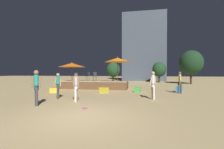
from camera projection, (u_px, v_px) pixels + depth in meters
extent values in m
plane|color=tan|center=(80.00, 117.00, 5.68)|extent=(120.00, 120.00, 0.00)
cube|color=brown|center=(94.00, 85.00, 15.75)|extent=(7.06, 2.29, 0.76)
cube|color=#CCB793|center=(91.00, 82.00, 14.66)|extent=(7.06, 0.12, 0.08)
cylinder|color=brown|center=(72.00, 78.00, 15.33)|extent=(0.05, 0.05, 2.24)
cone|color=orange|center=(72.00, 65.00, 15.31)|extent=(2.73, 2.73, 0.41)
sphere|color=orange|center=(72.00, 63.00, 15.31)|extent=(0.08, 0.08, 0.08)
cylinder|color=brown|center=(117.00, 76.00, 14.52)|extent=(0.05, 0.05, 2.70)
cone|color=orange|center=(117.00, 60.00, 14.50)|extent=(2.51, 2.51, 0.42)
sphere|color=orange|center=(117.00, 57.00, 14.49)|extent=(0.08, 0.08, 0.08)
cube|color=#4CC651|center=(138.00, 90.00, 12.72)|extent=(0.62, 0.62, 0.42)
cube|color=#2D9EDB|center=(179.00, 89.00, 12.95)|extent=(0.66, 0.66, 0.46)
cube|color=yellow|center=(54.00, 90.00, 12.60)|extent=(0.73, 0.73, 0.41)
cube|color=yellow|center=(104.00, 90.00, 12.40)|extent=(0.78, 0.78, 0.45)
cylinder|color=#3F3F47|center=(58.00, 93.00, 9.51)|extent=(0.13, 0.13, 0.76)
cylinder|color=tan|center=(58.00, 93.00, 9.67)|extent=(0.13, 0.13, 0.76)
cylinder|color=#3F3F47|center=(58.00, 86.00, 9.58)|extent=(0.20, 0.20, 0.24)
cylinder|color=teal|center=(58.00, 81.00, 9.57)|extent=(0.20, 0.20, 0.58)
cylinder|color=tan|center=(61.00, 82.00, 9.60)|extent=(0.16, 0.12, 0.52)
cylinder|color=tan|center=(55.00, 82.00, 9.55)|extent=(0.21, 0.14, 0.52)
sphere|color=tan|center=(58.00, 75.00, 9.57)|extent=(0.21, 0.21, 0.21)
cylinder|color=#3F3F47|center=(36.00, 97.00, 7.65)|extent=(0.13, 0.13, 0.84)
cylinder|color=#3F3F47|center=(37.00, 98.00, 7.50)|extent=(0.13, 0.13, 0.84)
cylinder|color=#3F3F47|center=(36.00, 88.00, 7.56)|extent=(0.22, 0.22, 0.24)
cylinder|color=teal|center=(36.00, 81.00, 7.56)|extent=(0.22, 0.22, 0.64)
cylinder|color=#997051|center=(32.00, 82.00, 7.46)|extent=(0.11, 0.11, 0.57)
cylinder|color=#997051|center=(40.00, 82.00, 7.66)|extent=(0.14, 0.14, 0.58)
sphere|color=#997051|center=(36.00, 72.00, 7.55)|extent=(0.23, 0.23, 0.23)
cylinder|color=white|center=(75.00, 95.00, 8.57)|extent=(0.13, 0.13, 0.77)
cylinder|color=#997051|center=(77.00, 95.00, 8.73)|extent=(0.13, 0.13, 0.77)
cylinder|color=white|center=(76.00, 87.00, 8.65)|extent=(0.20, 0.20, 0.24)
cylinder|color=beige|center=(76.00, 82.00, 8.64)|extent=(0.20, 0.20, 0.59)
cylinder|color=#997051|center=(79.00, 83.00, 8.61)|extent=(0.10, 0.08, 0.53)
cylinder|color=#997051|center=(73.00, 83.00, 8.68)|extent=(0.15, 0.09, 0.53)
sphere|color=#997051|center=(76.00, 75.00, 8.64)|extent=(0.21, 0.21, 0.21)
cylinder|color=#333842|center=(76.00, 74.00, 8.63)|extent=(0.23, 0.23, 0.07)
cylinder|color=tan|center=(152.00, 93.00, 9.41)|extent=(0.13, 0.13, 0.81)
cylinder|color=white|center=(154.00, 93.00, 9.25)|extent=(0.13, 0.13, 0.81)
cylinder|color=white|center=(153.00, 85.00, 9.33)|extent=(0.21, 0.21, 0.24)
cylinder|color=white|center=(153.00, 80.00, 9.32)|extent=(0.21, 0.21, 0.62)
cylinder|color=tan|center=(151.00, 81.00, 9.26)|extent=(0.24, 0.18, 0.56)
cylinder|color=tan|center=(155.00, 81.00, 9.38)|extent=(0.15, 0.13, 0.56)
sphere|color=tan|center=(153.00, 73.00, 9.32)|extent=(0.22, 0.22, 0.22)
cylinder|color=#3F3F47|center=(181.00, 88.00, 11.97)|extent=(0.13, 0.13, 0.81)
cylinder|color=#3F3F47|center=(179.00, 88.00, 12.05)|extent=(0.13, 0.13, 0.81)
cylinder|color=#3F3F47|center=(180.00, 82.00, 12.00)|extent=(0.21, 0.21, 0.24)
cylinder|color=#D8D14C|center=(180.00, 78.00, 12.00)|extent=(0.21, 0.21, 0.62)
cylinder|color=brown|center=(180.00, 79.00, 12.15)|extent=(0.12, 0.17, 0.56)
cylinder|color=brown|center=(180.00, 79.00, 11.85)|extent=(0.13, 0.19, 0.56)
sphere|color=brown|center=(180.00, 73.00, 11.99)|extent=(0.22, 0.22, 0.22)
cylinder|color=#2D3338|center=(87.00, 78.00, 16.48)|extent=(0.02, 0.02, 0.45)
cylinder|color=#2D3338|center=(86.00, 78.00, 16.21)|extent=(0.02, 0.02, 0.45)
cylinder|color=#2D3338|center=(89.00, 78.00, 16.37)|extent=(0.02, 0.02, 0.45)
cylinder|color=#2D3338|center=(88.00, 78.00, 16.09)|extent=(0.02, 0.02, 0.45)
cylinder|color=#2D3338|center=(87.00, 76.00, 16.28)|extent=(0.40, 0.40, 0.02)
cube|color=#2D3338|center=(89.00, 74.00, 16.21)|extent=(0.11, 0.36, 0.45)
cylinder|color=#2D3338|center=(93.00, 78.00, 15.62)|extent=(0.02, 0.02, 0.45)
cylinder|color=#2D3338|center=(96.00, 78.00, 15.58)|extent=(0.02, 0.02, 0.45)
cylinder|color=#2D3338|center=(94.00, 78.00, 15.91)|extent=(0.02, 0.02, 0.45)
cylinder|color=#2D3338|center=(96.00, 78.00, 15.87)|extent=(0.02, 0.02, 0.45)
cylinder|color=#2D3338|center=(95.00, 76.00, 15.74)|extent=(0.40, 0.40, 0.02)
cube|color=#2D3338|center=(95.00, 74.00, 15.91)|extent=(0.36, 0.04, 0.45)
cylinder|color=#E54C99|center=(85.00, 108.00, 6.97)|extent=(0.24, 0.24, 0.03)
cylinder|color=#3D2B1C|center=(159.00, 79.00, 25.16)|extent=(0.28, 0.28, 1.18)
ellipsoid|color=#1E4223|center=(159.00, 69.00, 25.14)|extent=(2.26, 2.26, 2.49)
cylinder|color=#3D2B1C|center=(113.00, 80.00, 22.90)|extent=(0.28, 0.28, 1.16)
ellipsoid|color=#1E4223|center=(113.00, 70.00, 22.88)|extent=(2.08, 2.08, 2.28)
cylinder|color=#3D2B1C|center=(191.00, 78.00, 21.65)|extent=(0.28, 0.28, 1.66)
ellipsoid|color=#19381E|center=(191.00, 63.00, 21.62)|extent=(3.22, 3.22, 3.54)
cube|color=#4C5666|center=(144.00, 47.00, 30.32)|extent=(8.50, 3.08, 13.59)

